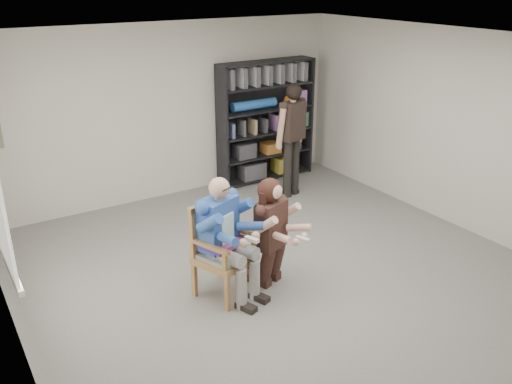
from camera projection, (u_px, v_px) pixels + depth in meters
room_shell at (300, 176)px, 5.95m from camera, size 6.00×7.00×2.80m
floor at (297, 286)px, 6.47m from camera, size 6.00×7.00×0.01m
armchair at (225, 251)px, 6.12m from camera, size 0.82×0.81×1.11m
seated_man at (224, 238)px, 6.06m from camera, size 0.89×1.03×1.44m
kneeling_woman at (273, 234)px, 6.27m from camera, size 0.83×1.03×1.32m
bookshelf at (266, 122)px, 9.49m from camera, size 1.80×0.38×2.10m
standing_man at (292, 142)px, 8.76m from camera, size 0.64×0.45×1.86m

